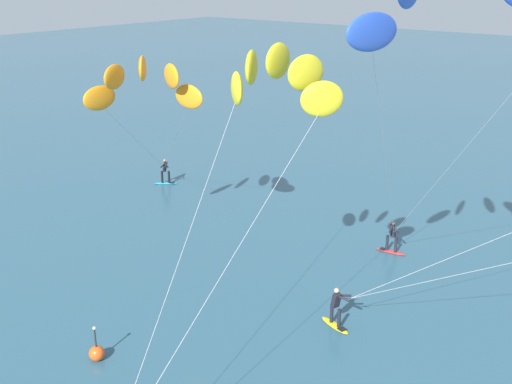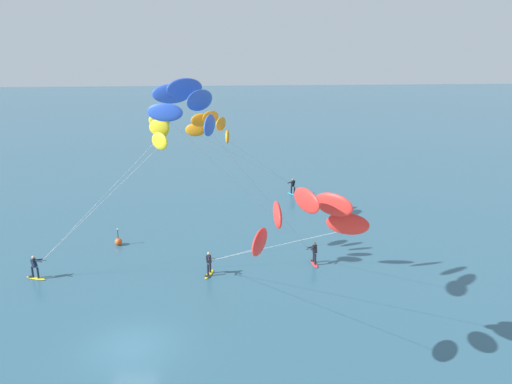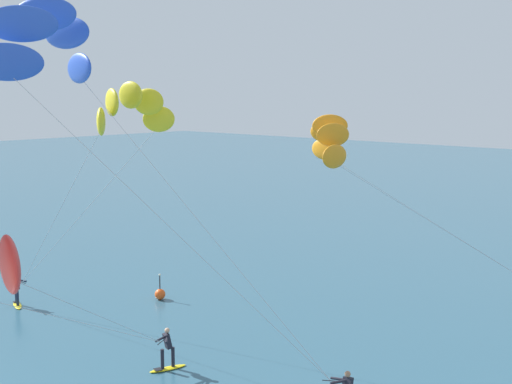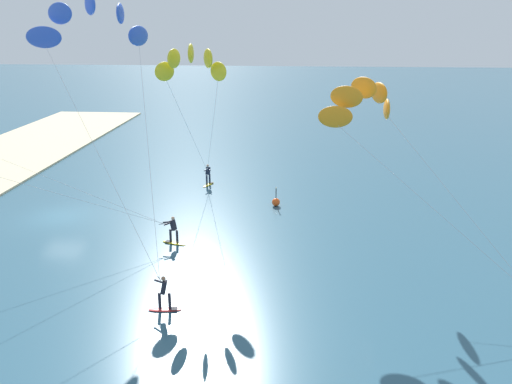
{
  "view_description": "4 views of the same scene",
  "coord_description": "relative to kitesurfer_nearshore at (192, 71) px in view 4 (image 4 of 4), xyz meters",
  "views": [
    {
      "loc": [
        -14.58,
        -1.98,
        13.27
      ],
      "look_at": [
        5.47,
        13.66,
        4.02
      ],
      "focal_mm": 43.58,
      "sensor_mm": 36.0,
      "label": 1
    },
    {
      "loc": [
        5.25,
        -25.62,
        16.75
      ],
      "look_at": [
        7.38,
        12.67,
        4.59
      ],
      "focal_mm": 38.39,
      "sensor_mm": 36.0,
      "label": 2
    },
    {
      "loc": [
        23.12,
        -7.51,
        10.64
      ],
      "look_at": [
        2.06,
        15.71,
        6.0
      ],
      "focal_mm": 47.14,
      "sensor_mm": 36.0,
      "label": 3
    },
    {
      "loc": [
        32.5,
        15.69,
        12.45
      ],
      "look_at": [
        5.25,
        13.41,
        3.7
      ],
      "focal_mm": 38.14,
      "sensor_mm": 36.0,
      "label": 4
    }
  ],
  "objects": [
    {
      "name": "ground_plane",
      "position": [
        -0.55,
        -9.28,
        -9.54
      ],
      "size": [
        240.0,
        240.0,
        0.0
      ],
      "primitive_type": "plane",
      "color": "#2D566B"
    },
    {
      "name": "kitesurfer_downwind",
      "position": [
        3.79,
        9.86,
        -1.46
      ],
      "size": [
        10.61,
        10.2,
        9.62
      ],
      "color": "#23ADD1",
      "rests_on": "ground"
    },
    {
      "name": "kitesurfer_nearshore",
      "position": [
        0.0,
        0.0,
        0.0
      ],
      "size": [
        10.3,
        4.27,
        11.1
      ],
      "color": "yellow",
      "rests_on": "ground"
    },
    {
      "name": "marker_buoy",
      "position": [
        -3.77,
        4.81,
        -9.24
      ],
      "size": [
        0.56,
        0.56,
        1.38
      ],
      "color": "#EA5119",
      "rests_on": "ground"
    },
    {
      "name": "kitesurfer_mid_water",
      "position": [
        2.78,
        -4.67,
        2.39
      ],
      "size": [
        11.07,
        9.37,
        13.71
      ],
      "color": "red",
      "rests_on": "ground"
    }
  ]
}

